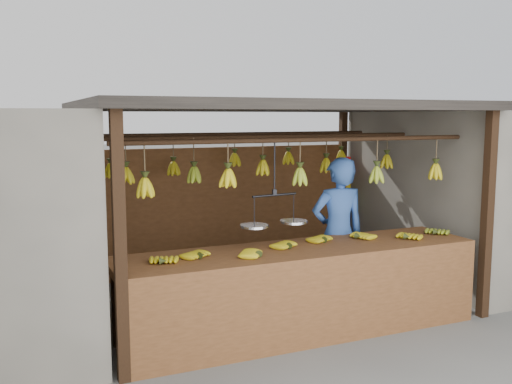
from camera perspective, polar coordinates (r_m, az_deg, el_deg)
name	(u,v)px	position (r m, az deg, el deg)	size (l,w,h in m)	color
ground	(266,300)	(7.13, 0.97, -10.71)	(80.00, 80.00, 0.00)	#5B5B57
stall	(255,138)	(7.07, -0.09, 5.43)	(4.30, 3.30, 2.40)	black
neighbor_right	(492,192)	(8.95, 22.51, 0.03)	(3.00, 3.00, 2.30)	slate
counter	(306,268)	(5.81, 5.05, -7.62)	(3.83, 0.87, 0.96)	brown
hanging_bananas	(265,169)	(6.80, 0.94, 2.34)	(3.55, 2.21, 0.37)	gold
balance_scale	(274,220)	(5.81, 1.84, -2.77)	(0.75, 0.33, 0.86)	black
vendor	(338,234)	(6.68, 8.20, -4.15)	(0.65, 0.43, 1.78)	#3359A5
bag_bundles	(344,194)	(8.96, 8.77, -0.24)	(0.08, 0.26, 1.19)	red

